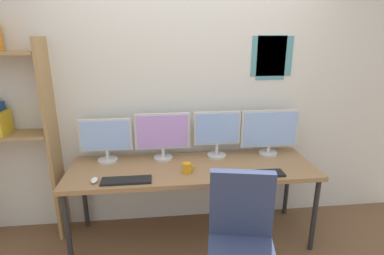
{
  "coord_description": "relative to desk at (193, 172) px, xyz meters",
  "views": [
    {
      "loc": [
        -0.28,
        -1.84,
        1.86
      ],
      "look_at": [
        0.0,
        0.65,
        1.09
      ],
      "focal_mm": 28.02,
      "sensor_mm": 36.0,
      "label": 1
    }
  ],
  "objects": [
    {
      "name": "monitor_center_left",
      "position": [
        -0.26,
        0.21,
        0.3
      ],
      "size": [
        0.51,
        0.18,
        0.44
      ],
      "color": "silver",
      "rests_on": "desk"
    },
    {
      "name": "mouse_right_side",
      "position": [
        0.35,
        -0.2,
        0.07
      ],
      "size": [
        0.06,
        0.1,
        0.03
      ],
      "primitive_type": "ellipsoid",
      "color": "silver",
      "rests_on": "desk"
    },
    {
      "name": "coffee_mug",
      "position": [
        -0.06,
        -0.12,
        0.1
      ],
      "size": [
        0.11,
        0.08,
        0.09
      ],
      "color": "orange",
      "rests_on": "desk"
    },
    {
      "name": "desk",
      "position": [
        0.0,
        0.0,
        0.0
      ],
      "size": [
        2.19,
        0.68,
        0.74
      ],
      "color": "#936D47",
      "rests_on": "ground_plane"
    },
    {
      "name": "monitor_far_right",
      "position": [
        0.77,
        0.21,
        0.29
      ],
      "size": [
        0.57,
        0.18,
        0.45
      ],
      "color": "silver",
      "rests_on": "desk"
    },
    {
      "name": "mouse_left_side",
      "position": [
        -0.81,
        -0.21,
        0.07
      ],
      "size": [
        0.06,
        0.1,
        0.03
      ],
      "primitive_type": "ellipsoid",
      "color": "silver",
      "rests_on": "desk"
    },
    {
      "name": "monitor_center_right",
      "position": [
        0.26,
        0.21,
        0.3
      ],
      "size": [
        0.44,
        0.18,
        0.45
      ],
      "color": "silver",
      "rests_on": "desk"
    },
    {
      "name": "keyboard_left",
      "position": [
        -0.56,
        -0.23,
        0.06
      ],
      "size": [
        0.4,
        0.13,
        0.02
      ],
      "primitive_type": "cube",
      "color": "black",
      "rests_on": "desk"
    },
    {
      "name": "keyboard_right",
      "position": [
        0.56,
        -0.23,
        0.06
      ],
      "size": [
        0.37,
        0.13,
        0.02
      ],
      "primitive_type": "cube",
      "color": "black",
      "rests_on": "desk"
    },
    {
      "name": "monitor_far_left",
      "position": [
        -0.77,
        0.21,
        0.28
      ],
      "size": [
        0.47,
        0.18,
        0.41
      ],
      "color": "silver",
      "rests_on": "desk"
    },
    {
      "name": "wall_back",
      "position": [
        0.0,
        0.42,
        0.61
      ],
      "size": [
        4.59,
        0.11,
        2.6
      ],
      "color": "silver",
      "rests_on": "ground_plane"
    }
  ]
}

